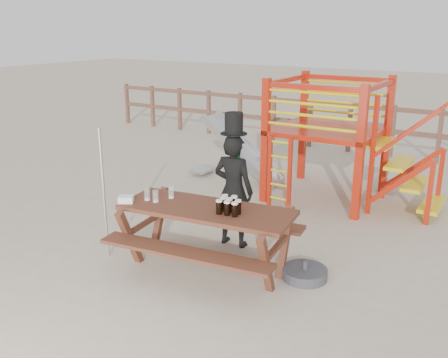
# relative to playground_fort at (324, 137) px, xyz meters

# --- Properties ---
(ground) EXTENTS (60.00, 60.00, 0.00)m
(ground) POSITION_rel_playground_fort_xyz_m (-0.12, -3.58, -1.07)
(ground) COLOR #BDAB93
(ground) RESTS_ON ground
(back_fence) EXTENTS (15.09, 0.09, 1.20)m
(back_fence) POSITION_rel_playground_fort_xyz_m (-0.12, 3.42, -0.34)
(back_fence) COLOR brown
(back_fence) RESTS_ON ground
(playground_fort) EXTENTS (4.71, 1.84, 2.10)m
(playground_fort) POSITION_rel_playground_fort_xyz_m (0.00, 0.00, 0.00)
(playground_fort) COLOR #AE1D0B
(playground_fort) RESTS_ON ground
(picnic_table) EXTENTS (2.27, 1.70, 0.81)m
(picnic_table) POSITION_rel_playground_fort_xyz_m (-0.17, -3.40, -0.56)
(picnic_table) COLOR brown
(picnic_table) RESTS_ON ground
(man_with_hat) EXTENTS (0.59, 0.40, 1.84)m
(man_with_hat) POSITION_rel_playground_fort_xyz_m (-0.28, -2.59, -0.25)
(man_with_hat) COLOR black
(man_with_hat) RESTS_ON ground
(metal_pole) EXTENTS (0.04, 0.04, 1.72)m
(metal_pole) POSITION_rel_playground_fort_xyz_m (-1.49, -3.78, -0.21)
(metal_pole) COLOR #B2B2B7
(metal_pole) RESTS_ON ground
(parasol_base) EXTENTS (0.54, 0.54, 0.23)m
(parasol_base) POSITION_rel_playground_fort_xyz_m (0.96, -2.99, -1.01)
(parasol_base) COLOR #3A3B40
(parasol_base) RESTS_ON ground
(paper_bag) EXTENTS (0.23, 0.21, 0.08)m
(paper_bag) POSITION_rel_playground_fort_xyz_m (-1.13, -3.76, -0.22)
(paper_bag) COLOR white
(paper_bag) RESTS_ON picnic_table
(stout_pints) EXTENTS (0.31, 0.29, 0.17)m
(stout_pints) POSITION_rel_playground_fort_xyz_m (0.14, -3.39, -0.17)
(stout_pints) COLOR black
(stout_pints) RESTS_ON picnic_table
(empty_glasses) EXTENTS (0.28, 0.30, 0.15)m
(empty_glasses) POSITION_rel_playground_fort_xyz_m (-0.84, -3.48, -0.19)
(empty_glasses) COLOR silver
(empty_glasses) RESTS_ON picnic_table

